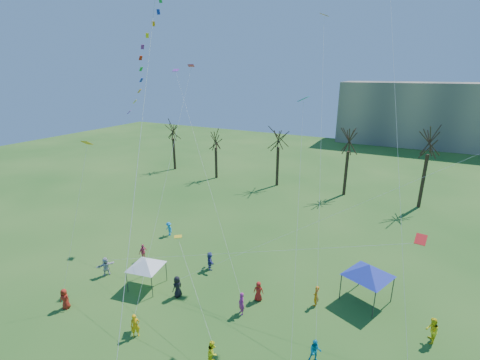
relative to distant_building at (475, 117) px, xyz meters
The scene contains 7 objects.
distant_building is the anchor object (origin of this frame).
bare_tree_row 49.00m from the distant_building, 109.36° to the right, with size 68.31×8.80×11.35m.
big_box_kite 82.61m from the distant_building, 109.93° to the right, with size 3.56×6.69×23.98m.
canopy_tent_white 82.51m from the distant_building, 111.67° to the right, with size 3.52×3.52×2.69m.
canopy_tent_blue 71.44m from the distant_building, 101.11° to the right, with size 4.04×4.04×3.27m.
festival_crowd 79.56m from the distant_building, 106.65° to the right, with size 26.95×14.01×1.86m.
small_kites_aloft 74.61m from the distant_building, 107.68° to the right, with size 28.39×18.59×32.86m.
Camera 1 is at (9.80, -12.41, 17.37)m, focal length 25.00 mm.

